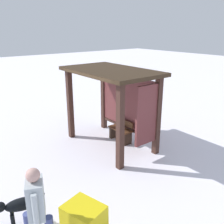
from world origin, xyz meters
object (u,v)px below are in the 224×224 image
Objects in this scene: bench_left_inside at (121,132)px; grit_bin at (84,222)px; person_walking at (37,207)px; bus_shelter at (118,91)px; dog at (20,206)px.

bench_left_inside is 4.31m from grit_bin.
bench_left_inside is 1.30× the size of grit_bin.
person_walking is at bearing -56.46° from bench_left_inside.
bus_shelter is 4.42m from dog.
bench_left_inside is 1.01× the size of dog.
grit_bin is (0.15, 0.78, -0.64)m from person_walking.
bus_shelter is 3.46× the size of bench_left_inside.
person_walking is at bearing -101.05° from grit_bin.
person_walking is 2.42× the size of grit_bin.
dog is at bearing -65.95° from bus_shelter.
bus_shelter reaches higher than grit_bin.
person_walking is 1.02m from grit_bin.
person_walking is at bearing -55.93° from bus_shelter.
grit_bin reaches higher than dog.
person_walking reaches higher than grit_bin.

